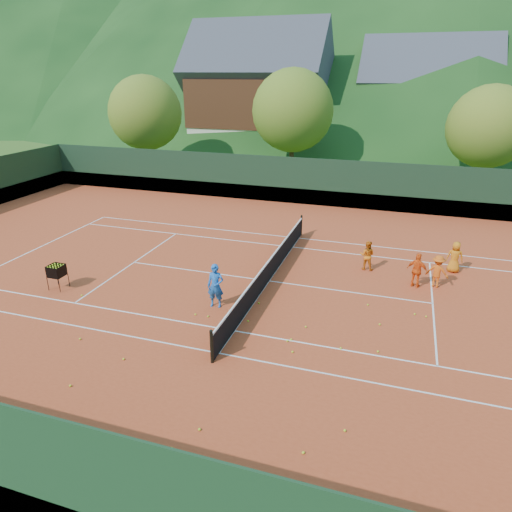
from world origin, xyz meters
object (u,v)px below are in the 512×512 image
(tennis_net, at_px, (269,270))
(chalet_mid, at_px, (424,104))
(ball_hopper, at_px, (56,271))
(student_a, at_px, (367,255))
(chalet_left, at_px, (259,97))
(coach, at_px, (216,286))
(student_c, at_px, (455,257))
(student_d, at_px, (437,271))
(student_b, at_px, (417,271))

(tennis_net, xyz_separation_m, chalet_mid, (6.00, 34.00, 4.47))
(ball_hopper, bearing_deg, student_a, 26.42)
(ball_hopper, distance_m, chalet_left, 33.67)
(coach, relative_size, chalet_left, 0.12)
(student_c, relative_size, chalet_left, 0.10)
(coach, bearing_deg, student_c, 28.00)
(coach, relative_size, ball_hopper, 1.67)
(coach, xyz_separation_m, ball_hopper, (-6.56, -0.55, -0.09))
(coach, height_order, student_d, coach)
(chalet_mid, bearing_deg, coach, -101.16)
(student_d, bearing_deg, student_c, -100.84)
(student_b, bearing_deg, chalet_mid, -70.71)
(coach, xyz_separation_m, tennis_net, (1.24, 2.70, -0.33))
(chalet_mid, bearing_deg, tennis_net, -100.01)
(student_a, bearing_deg, student_c, -163.50)
(chalet_left, relative_size, chalet_mid, 1.09)
(student_a, distance_m, student_d, 2.98)
(coach, bearing_deg, student_d, 21.43)
(chalet_mid, bearing_deg, student_b, -90.42)
(chalet_left, bearing_deg, student_d, -59.83)
(coach, relative_size, student_b, 1.16)
(student_a, bearing_deg, ball_hopper, 29.29)
(tennis_net, relative_size, chalet_mid, 0.95)
(student_d, xyz_separation_m, chalet_mid, (-0.54, 32.44, 4.30))
(ball_hopper, bearing_deg, student_b, 18.46)
(student_a, xyz_separation_m, chalet_left, (-13.70, 27.53, 4.97))
(coach, distance_m, student_c, 10.47)
(student_c, relative_size, student_d, 1.02)
(tennis_net, height_order, chalet_left, chalet_left)
(coach, height_order, tennis_net, coach)
(student_b, distance_m, tennis_net, 5.91)
(chalet_mid, bearing_deg, student_c, -87.55)
(coach, xyz_separation_m, student_c, (8.55, 6.04, -0.14))
(student_d, distance_m, ball_hopper, 15.12)
(student_d, height_order, chalet_mid, chalet_mid)
(student_b, relative_size, chalet_mid, 0.11)
(student_c, height_order, chalet_mid, chalet_mid)
(chalet_left, bearing_deg, ball_hopper, -86.22)
(student_d, height_order, tennis_net, student_d)
(student_a, height_order, chalet_left, chalet_left)
(student_b, xyz_separation_m, chalet_left, (-15.76, 28.72, 4.91))
(ball_hopper, bearing_deg, chalet_mid, 69.67)
(student_d, relative_size, chalet_left, 0.10)
(coach, bearing_deg, tennis_net, 58.04)
(student_a, height_order, ball_hopper, student_a)
(chalet_left, bearing_deg, tennis_net, -71.57)
(chalet_left, xyz_separation_m, chalet_mid, (16.00, 4.00, -0.66))
(student_d, bearing_deg, tennis_net, 25.98)
(student_b, height_order, tennis_net, student_b)
(chalet_left, distance_m, chalet_mid, 16.51)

